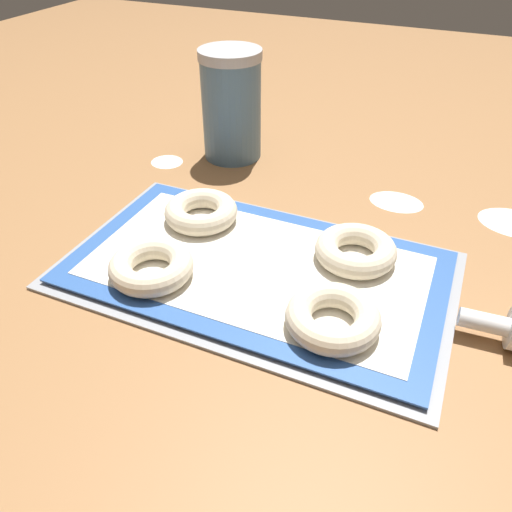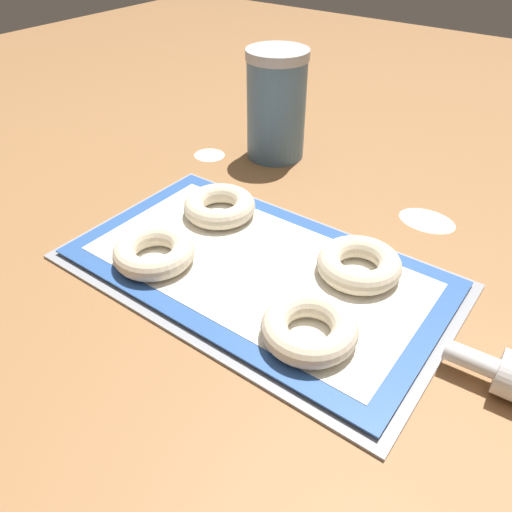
{
  "view_description": "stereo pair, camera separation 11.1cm",
  "coord_description": "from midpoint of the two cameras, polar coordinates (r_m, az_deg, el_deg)",
  "views": [
    {
      "loc": [
        0.18,
        -0.46,
        0.4
      ],
      "look_at": [
        -0.02,
        -0.01,
        0.03
      ],
      "focal_mm": 35.0,
      "sensor_mm": 36.0,
      "label": 1
    },
    {
      "loc": [
        0.28,
        -0.4,
        0.4
      ],
      "look_at": [
        -0.02,
        -0.01,
        0.03
      ],
      "focal_mm": 35.0,
      "sensor_mm": 36.0,
      "label": 2
    }
  ],
  "objects": [
    {
      "name": "ground_plane",
      "position": [
        0.63,
        -3.32,
        -2.32
      ],
      "size": [
        2.8,
        2.8,
        0.0
      ],
      "primitive_type": "plane",
      "color": "olive"
    },
    {
      "name": "baking_tray",
      "position": [
        0.63,
        -5.02,
        -1.92
      ],
      "size": [
        0.48,
        0.29,
        0.01
      ],
      "color": "#93969B",
      "rests_on": "ground_plane"
    },
    {
      "name": "baking_mat",
      "position": [
        0.63,
        -5.05,
        -1.53
      ],
      "size": [
        0.46,
        0.26,
        0.0
      ],
      "color": "#2D569E",
      "rests_on": "baking_tray"
    },
    {
      "name": "bagel_front_left",
      "position": [
        0.62,
        -16.93,
        -1.47
      ],
      "size": [
        0.1,
        0.1,
        0.03
      ],
      "color": "beige",
      "rests_on": "baking_mat"
    },
    {
      "name": "bagel_front_right",
      "position": [
        0.53,
        2.94,
        -7.51
      ],
      "size": [
        0.1,
        0.1,
        0.03
      ],
      "color": "beige",
      "rests_on": "baking_mat"
    },
    {
      "name": "bagel_back_left",
      "position": [
        0.71,
        -10.78,
        4.75
      ],
      "size": [
        0.1,
        0.1,
        0.03
      ],
      "color": "beige",
      "rests_on": "baking_mat"
    },
    {
      "name": "bagel_back_right",
      "position": [
        0.63,
        6.47,
        0.32
      ],
      "size": [
        0.1,
        0.1,
        0.03
      ],
      "color": "beige",
      "rests_on": "baking_mat"
    },
    {
      "name": "flour_canister",
      "position": [
        0.88,
        -6.57,
        16.61
      ],
      "size": [
        0.1,
        0.1,
        0.18
      ],
      "color": "slate",
      "rests_on": "ground_plane"
    },
    {
      "name": "flour_patch_near",
      "position": [
        0.79,
        11.96,
        5.92
      ],
      "size": [
        0.08,
        0.06,
        0.0
      ],
      "color": "white",
      "rests_on": "ground_plane"
    },
    {
      "name": "flour_patch_far",
      "position": [
        0.91,
        -13.66,
        10.31
      ],
      "size": [
        0.06,
        0.05,
        0.0
      ],
      "color": "white",
      "rests_on": "ground_plane"
    }
  ]
}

